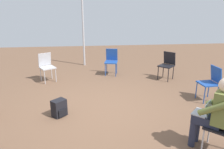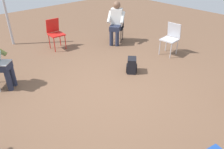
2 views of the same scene
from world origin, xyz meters
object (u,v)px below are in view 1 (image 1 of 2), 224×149
(chair_northwest, at_px, (167,64))
(person_with_laptop, at_px, (215,111))
(chair_north, at_px, (211,81))
(chair_southwest, at_px, (47,65))
(backpack_near_laptop_user, at_px, (59,109))
(chair_west, at_px, (111,60))

(chair_northwest, relative_size, person_with_laptop, 0.69)
(person_with_laptop, bearing_deg, chair_northwest, 36.49)
(chair_northwest, height_order, person_with_laptop, person_with_laptop)
(chair_north, xyz_separation_m, chair_southwest, (-1.86, -4.16, 0.00))
(chair_southwest, xyz_separation_m, person_with_laptop, (3.67, 3.18, 0.20))
(chair_northwest, height_order, backpack_near_laptop_user, chair_northwest)
(chair_north, relative_size, person_with_laptop, 0.69)
(chair_north, distance_m, chair_southwest, 4.56)
(chair_north, xyz_separation_m, backpack_near_laptop_user, (0.43, -3.54, -0.34))
(chair_southwest, distance_m, backpack_near_laptop_user, 2.40)
(chair_southwest, xyz_separation_m, backpack_near_laptop_user, (2.29, 0.63, -0.34))
(chair_north, relative_size, chair_northwest, 1.00)
(person_with_laptop, bearing_deg, backpack_near_laptop_user, 106.18)
(chair_west, height_order, person_with_laptop, person_with_laptop)
(person_with_laptop, bearing_deg, chair_north, 16.21)
(chair_west, bearing_deg, person_with_laptop, 118.20)
(chair_north, height_order, chair_southwest, same)
(chair_southwest, distance_m, chair_northwest, 3.69)
(chair_west, bearing_deg, chair_north, 145.29)
(chair_west, distance_m, chair_northwest, 1.80)
(chair_west, xyz_separation_m, person_with_laptop, (4.13, 1.17, 0.20))
(chair_northwest, bearing_deg, chair_north, 152.21)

